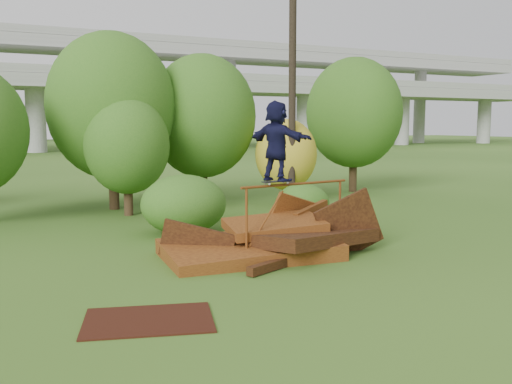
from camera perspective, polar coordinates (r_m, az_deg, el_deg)
name	(u,v)px	position (r m, az deg, el deg)	size (l,w,h in m)	color
ground	(329,271)	(12.81, 7.30, -7.89)	(240.00, 240.00, 0.00)	#2D5116
scrap_pile	(272,242)	(14.18, 1.62, -5.01)	(5.76, 3.22, 1.99)	#421C0B
grind_rail	(296,201)	(14.09, 4.02, -0.95)	(3.21, 0.51, 1.81)	brown
skateboard	(276,182)	(13.66, 2.05, 1.06)	(0.77, 0.30, 0.08)	black
skater	(277,141)	(13.60, 2.07, 5.13)	(1.77, 0.56, 1.91)	black
flat_plate	(149,320)	(9.81, -10.70, -12.48)	(2.11, 1.50, 0.03)	black
tree_1	(112,106)	(22.29, -14.25, 8.33)	(4.80, 4.80, 6.68)	black
tree_2	(127,145)	(20.63, -12.78, 4.56)	(3.00, 3.00, 4.22)	black
tree_3	(202,116)	(23.57, -5.39, 7.54)	(4.39, 4.39, 6.08)	black
tree_4	(286,155)	(23.13, 3.02, 3.75)	(2.50, 2.50, 3.46)	black
tree_5	(354,113)	(27.77, 9.79, 7.80)	(4.56, 4.56, 6.40)	black
shrub_left	(184,204)	(16.97, -7.24, -1.23)	(2.55, 2.35, 1.76)	#1B4A13
shrub_right	(302,203)	(18.85, 4.66, -1.12)	(1.83, 1.68, 1.30)	#1B4A13
utility_pole	(292,61)	(22.20, 3.67, 12.92)	(1.40, 0.28, 11.08)	black
freeway_overpass	(31,64)	(73.85, -21.60, 11.82)	(160.00, 15.00, 13.70)	gray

